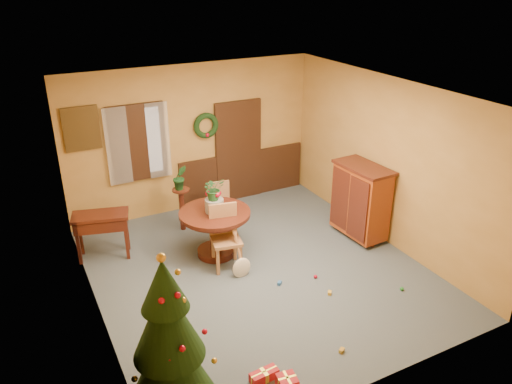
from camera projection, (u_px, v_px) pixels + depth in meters
room_envelope at (205, 154)px, 9.92m from camera, size 5.50×5.50×5.50m
dining_table at (215, 225)px, 8.34m from camera, size 1.19×1.19×0.82m
urn at (214, 205)px, 8.19m from camera, size 0.31×0.31×0.23m
centerpiece_plant at (214, 189)px, 8.07m from camera, size 0.34×0.30×0.38m
chair_near at (225, 234)px, 8.06m from camera, size 0.54×0.54×1.06m
chair_far at (218, 200)px, 9.42m from camera, size 0.45×0.45×0.92m
guitar at (241, 256)px, 7.83m from camera, size 0.43×0.54×0.72m
plant_stand at (182, 204)px, 9.19m from camera, size 0.32×0.32×0.82m
stand_plant at (180, 177)px, 8.97m from camera, size 0.27×0.22×0.47m
christmas_tree at (169, 347)px, 5.05m from camera, size 1.01×1.01×2.09m
writing_desk at (101, 225)px, 8.27m from camera, size 0.99×0.67×0.81m
sideboard at (361, 200)px, 8.85m from camera, size 0.63×1.11×1.38m
gift_c at (157, 372)px, 5.98m from camera, size 0.35×0.33×0.16m
gift_d at (264, 375)px, 5.94m from camera, size 0.36×0.17×0.13m
toy_a at (280, 283)px, 7.74m from camera, size 0.09×0.09×0.05m
toy_b at (402, 289)px, 7.60m from camera, size 0.06×0.06×0.06m
toy_c at (330, 293)px, 7.51m from camera, size 0.09×0.09×0.05m
toy_d at (315, 277)px, 7.90m from camera, size 0.06×0.06×0.06m
toy_e at (342, 350)px, 6.38m from camera, size 0.09×0.08×0.05m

